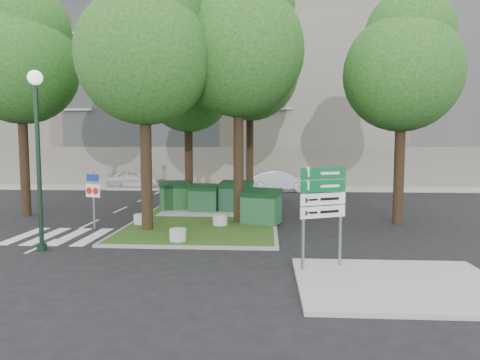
# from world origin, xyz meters

# --- Properties ---
(ground) EXTENTS (120.00, 120.00, 0.00)m
(ground) POSITION_xyz_m (0.00, 0.00, 0.00)
(ground) COLOR black
(ground) RESTS_ON ground
(median_island) EXTENTS (6.00, 16.00, 0.12)m
(median_island) POSITION_xyz_m (0.50, 8.00, 0.06)
(median_island) COLOR #1F4012
(median_island) RESTS_ON ground
(median_kerb) EXTENTS (6.30, 16.30, 0.10)m
(median_kerb) POSITION_xyz_m (0.50, 8.00, 0.05)
(median_kerb) COLOR gray
(median_kerb) RESTS_ON ground
(sidewalk_corner) EXTENTS (5.00, 4.00, 0.12)m
(sidewalk_corner) POSITION_xyz_m (6.50, -3.50, 0.06)
(sidewalk_corner) COLOR #999993
(sidewalk_corner) RESTS_ON ground
(building_sidewalk) EXTENTS (42.00, 3.00, 0.12)m
(building_sidewalk) POSITION_xyz_m (0.00, 18.50, 0.06)
(building_sidewalk) COLOR #999993
(building_sidewalk) RESTS_ON ground
(zebra_crossing) EXTENTS (5.00, 3.00, 0.01)m
(zebra_crossing) POSITION_xyz_m (-3.75, 1.50, 0.01)
(zebra_crossing) COLOR silver
(zebra_crossing) RESTS_ON ground
(apartment_building) EXTENTS (41.00, 12.00, 16.00)m
(apartment_building) POSITION_xyz_m (0.00, 26.00, 8.00)
(apartment_building) COLOR tan
(apartment_building) RESTS_ON ground
(tree_median_near_left) EXTENTS (5.20, 5.20, 10.53)m
(tree_median_near_left) POSITION_xyz_m (-1.41, 2.56, 7.32)
(tree_median_near_left) COLOR black
(tree_median_near_left) RESTS_ON ground
(tree_median_near_right) EXTENTS (5.60, 5.60, 11.46)m
(tree_median_near_right) POSITION_xyz_m (2.09, 4.56, 7.99)
(tree_median_near_right) COLOR black
(tree_median_near_right) RESTS_ON ground
(tree_median_mid) EXTENTS (4.80, 4.80, 9.99)m
(tree_median_mid) POSITION_xyz_m (-0.91, 9.06, 6.98)
(tree_median_mid) COLOR black
(tree_median_mid) RESTS_ON ground
(tree_median_far) EXTENTS (5.80, 5.80, 11.93)m
(tree_median_far) POSITION_xyz_m (2.29, 12.06, 8.32)
(tree_median_far) COLOR black
(tree_median_far) RESTS_ON ground
(tree_street_left) EXTENTS (5.40, 5.40, 11.00)m
(tree_street_left) POSITION_xyz_m (-8.41, 6.06, 7.65)
(tree_street_left) COLOR black
(tree_street_left) RESTS_ON ground
(tree_street_right) EXTENTS (5.00, 5.00, 10.06)m
(tree_street_right) POSITION_xyz_m (9.09, 5.06, 6.98)
(tree_street_right) COLOR black
(tree_street_right) RESTS_ON ground
(dumpster_a) EXTENTS (1.82, 1.51, 1.45)m
(dumpster_a) POSITION_xyz_m (-1.50, 7.65, 0.82)
(dumpster_a) COLOR #103D17
(dumpster_a) RESTS_ON median_island
(dumpster_b) EXTENTS (1.54, 1.14, 1.35)m
(dumpster_b) POSITION_xyz_m (0.10, 7.20, 0.77)
(dumpster_b) COLOR #10391B
(dumpster_b) RESTS_ON median_island
(dumpster_c) EXTENTS (1.79, 1.39, 1.51)m
(dumpster_c) POSITION_xyz_m (1.70, 7.32, 0.85)
(dumpster_c) COLOR #103620
(dumpster_c) RESTS_ON median_island
(dumpster_d) EXTENTS (1.86, 1.57, 1.47)m
(dumpster_d) POSITION_xyz_m (3.00, 4.07, 0.83)
(dumpster_d) COLOR #154521
(dumpster_d) RESTS_ON median_island
(bollard_left) EXTENTS (0.57, 0.57, 0.41)m
(bollard_left) POSITION_xyz_m (-2.10, 3.59, 0.33)
(bollard_left) COLOR #ADAEA8
(bollard_left) RESTS_ON median_island
(bollard_right) EXTENTS (0.62, 0.62, 0.45)m
(bollard_right) POSITION_xyz_m (1.29, 3.54, 0.34)
(bollard_right) COLOR #9D9E99
(bollard_right) RESTS_ON median_island
(bollard_mid) EXTENTS (0.59, 0.59, 0.42)m
(bollard_mid) POSITION_xyz_m (0.13, 0.57, 0.33)
(bollard_mid) COLOR #A7A7A2
(bollard_mid) RESTS_ON median_island
(litter_bin) EXTENTS (0.44, 0.44, 0.76)m
(litter_bin) POSITION_xyz_m (2.47, 7.51, 0.50)
(litter_bin) COLOR gold
(litter_bin) RESTS_ON median_island
(street_lamp) EXTENTS (0.47, 0.47, 5.85)m
(street_lamp) POSITION_xyz_m (-4.17, -0.58, 3.68)
(street_lamp) COLOR black
(street_lamp) RESTS_ON ground
(traffic_sign_pole) EXTENTS (0.68, 0.30, 2.40)m
(traffic_sign_pole) POSITION_xyz_m (-3.86, 2.99, 1.54)
(traffic_sign_pole) COLOR slate
(traffic_sign_pole) RESTS_ON ground
(directional_sign) EXTENTS (1.28, 0.60, 2.76)m
(directional_sign) POSITION_xyz_m (4.74, -2.37, 1.96)
(directional_sign) COLOR slate
(directional_sign) RESTS_ON sidewalk_corner
(car_white) EXTENTS (4.53, 2.17, 1.49)m
(car_white) POSITION_xyz_m (-6.95, 18.63, 0.75)
(car_white) COLOR silver
(car_white) RESTS_ON ground
(car_silver) EXTENTS (4.79, 1.95, 1.54)m
(car_silver) POSITION_xyz_m (4.16, 17.15, 0.77)
(car_silver) COLOR #AAACB2
(car_silver) RESTS_ON ground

